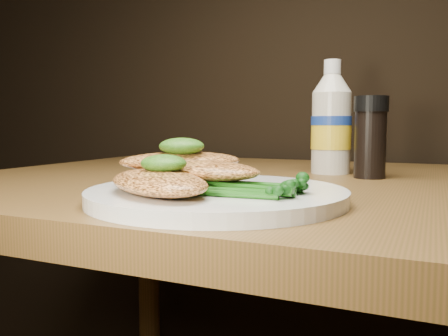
% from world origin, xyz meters
% --- Properties ---
extents(plate, '(0.29, 0.29, 0.02)m').
position_xyz_m(plate, '(-0.06, 0.81, 0.76)').
color(plate, white).
rests_on(plate, dining_table).
extents(chicken_front, '(0.18, 0.16, 0.03)m').
position_xyz_m(chicken_front, '(-0.10, 0.74, 0.78)').
color(chicken_front, '#F99F4F').
rests_on(chicken_front, plate).
extents(chicken_mid, '(0.16, 0.10, 0.02)m').
position_xyz_m(chicken_mid, '(-0.08, 0.80, 0.79)').
color(chicken_mid, '#F99F4F').
rests_on(chicken_mid, plate).
extents(chicken_back, '(0.16, 0.15, 0.02)m').
position_xyz_m(chicken_back, '(-0.12, 0.82, 0.79)').
color(chicken_back, '#F99F4F').
rests_on(chicken_back, plate).
extents(pesto_front, '(0.06, 0.06, 0.02)m').
position_xyz_m(pesto_front, '(-0.10, 0.75, 0.80)').
color(pesto_front, black).
rests_on(pesto_front, chicken_front).
extents(pesto_back, '(0.07, 0.06, 0.02)m').
position_xyz_m(pesto_back, '(-0.11, 0.81, 0.81)').
color(pesto_back, black).
rests_on(pesto_back, chicken_back).
extents(broccolini_bundle, '(0.15, 0.11, 0.02)m').
position_xyz_m(broccolini_bundle, '(-0.01, 0.78, 0.78)').
color(broccolini_bundle, '#1B5913').
rests_on(broccolini_bundle, plate).
extents(mayo_bottle, '(0.09, 0.09, 0.20)m').
position_xyz_m(mayo_bottle, '(-0.01, 1.17, 0.85)').
color(mayo_bottle, beige).
rests_on(mayo_bottle, dining_table).
extents(pepper_grinder, '(0.07, 0.07, 0.13)m').
position_xyz_m(pepper_grinder, '(0.07, 1.12, 0.82)').
color(pepper_grinder, black).
rests_on(pepper_grinder, dining_table).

